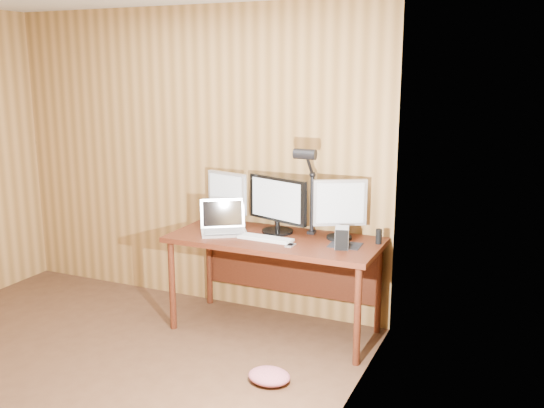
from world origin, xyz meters
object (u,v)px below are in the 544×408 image
Objects in this scene: monitor_right at (340,207)px; desk_lamp at (308,179)px; monitor_center at (277,204)px; hard_drive at (342,238)px; phone at (291,245)px; speaker at (379,236)px; monitor_left at (227,197)px; desk at (278,250)px; mouse at (345,242)px; keyboard at (266,238)px; laptop at (223,224)px.

desk_lamp is (-0.24, -0.04, 0.20)m from monitor_right.
desk_lamp reaches higher than monitor_right.
monitor_center reaches higher than hard_drive.
phone is 0.65m from speaker.
monitor_left is 2.74× the size of hard_drive.
phone is (0.19, -0.23, 0.13)m from desk.
desk is 0.36m from monitor_center.
speaker is (1.27, -0.04, -0.18)m from monitor_left.
monitor_left is 3.98× the size of mouse.
laptop is at bearing 173.31° from keyboard.
laptop is at bearing -147.58° from desk_lamp.
desk_lamp is at bearing -20.32° from laptop.
monitor_right is 0.28m from mouse.
desk_lamp is (0.26, 0.21, 0.44)m from keyboard.
mouse is at bearing -5.79° from desk.
desk_lamp is at bearing -177.06° from speaker.
desk is 0.63m from monitor_left.
speaker is at bearing -30.33° from monitor_right.
phone is at bearing -16.34° from keyboard.
laptop reaches higher than hard_drive.
desk is at bearing 132.31° from phone.
monitor_center is 0.63m from hard_drive.
keyboard is (0.39, -0.06, -0.05)m from laptop.
hard_drive is 1.45× the size of speaker.
monitor_center is at bearing -11.36° from laptop.
monitor_left is 4.43× the size of phone.
speaker is at bearing 19.02° from keyboard.
monitor_center is 4.96× the size of mouse.
speaker is (0.76, 0.08, 0.18)m from desk.
monitor_right is 4.13× the size of mouse.
monitor_center is at bearing 130.16° from phone.
desk is at bearing -145.54° from desk_lamp.
monitor_left is at bearing 151.80° from keyboard.
monitor_center reaches higher than laptop.
hard_drive reaches higher than speaker.
keyboard is at bearing 166.69° from hard_drive.
laptop is 4.00× the size of mouse.
monitor_left reaches higher than hard_drive.
hard_drive reaches higher than desk.
mouse is at bearing 4.44° from monitor_left.
keyboard is 0.59m from hard_drive.
laptop reaches higher than speaker.
mouse reaches higher than keyboard.
phone is at bearing -12.80° from monitor_left.
desk_lamp is at bearing 146.61° from mouse.
laptop is 1.02× the size of keyboard.
speaker is at bearing 29.61° from hard_drive.
monitor_right reaches higher than mouse.
monitor_right is at bearing 29.14° from keyboard.
keyboard is (-0.49, -0.25, -0.23)m from monitor_right.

